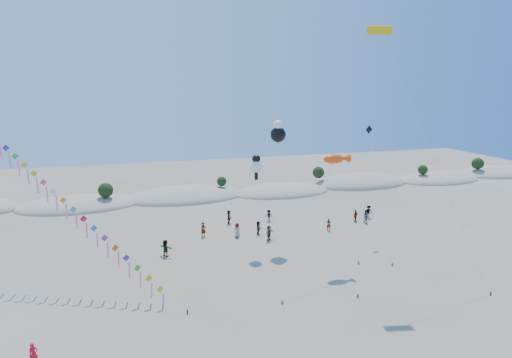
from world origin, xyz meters
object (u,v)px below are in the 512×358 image
object	(u,v)px
kite_train	(40,180)
fish_kite	(336,159)
parafoil_kite	(382,36)
flyer_foreground	(33,354)

from	to	relation	value
kite_train	fish_kite	world-z (taller)	kite_train
fish_kite	parafoil_kite	distance (m)	11.88
kite_train	parafoil_kite	size ratio (longest dim) A/B	0.96
kite_train	flyer_foreground	world-z (taller)	kite_train
kite_train	fish_kite	xyz separation A→B (m)	(27.16, -3.65, 1.16)
parafoil_kite	flyer_foreground	distance (m)	36.00
kite_train	flyer_foreground	xyz separation A→B (m)	(1.08, -13.49, -8.68)
kite_train	parafoil_kite	world-z (taller)	parafoil_kite
fish_kite	parafoil_kite	bearing A→B (deg)	-53.16
fish_kite	flyer_foreground	bearing A→B (deg)	-159.33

